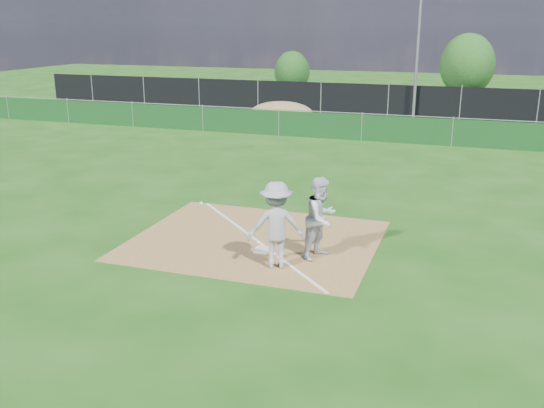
{
  "coord_description": "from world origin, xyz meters",
  "views": [
    {
      "loc": [
        5.02,
        -12.39,
        5.29
      ],
      "look_at": [
        0.44,
        1.0,
        1.0
      ],
      "focal_mm": 40.0,
      "sensor_mm": 36.0,
      "label": 1
    }
  ],
  "objects": [
    {
      "name": "ground",
      "position": [
        0.0,
        10.0,
        0.0
      ],
      "size": [
        90.0,
        90.0,
        0.0
      ],
      "primitive_type": "plane",
      "color": "#1A4C10",
      "rests_on": "ground"
    },
    {
      "name": "infield_dirt",
      "position": [
        0.0,
        1.0,
        0.01
      ],
      "size": [
        6.0,
        5.0,
        0.02
      ],
      "primitive_type": "cube",
      "color": "olive",
      "rests_on": "ground"
    },
    {
      "name": "foul_line",
      "position": [
        0.0,
        1.0,
        0.03
      ],
      "size": [
        5.01,
        5.01,
        0.01
      ],
      "primitive_type": "cube",
      "rotation": [
        0.0,
        0.0,
        0.79
      ],
      "color": "white",
      "rests_on": "infield_dirt"
    },
    {
      "name": "green_fence",
      "position": [
        0.0,
        15.0,
        0.6
      ],
      "size": [
        44.0,
        0.05,
        1.2
      ],
      "primitive_type": "cube",
      "color": "#0F3814",
      "rests_on": "ground"
    },
    {
      "name": "dirt_mound",
      "position": [
        -5.0,
        18.5,
        0.58
      ],
      "size": [
        3.38,
        2.6,
        1.17
      ],
      "primitive_type": "ellipsoid",
      "color": "olive",
      "rests_on": "ground"
    },
    {
      "name": "black_fence",
      "position": [
        0.0,
        23.0,
        0.9
      ],
      "size": [
        46.0,
        0.04,
        1.8
      ],
      "primitive_type": "cube",
      "color": "black",
      "rests_on": "ground"
    },
    {
      "name": "parking_lot",
      "position": [
        0.0,
        28.0,
        0.01
      ],
      "size": [
        46.0,
        9.0,
        0.01
      ],
      "primitive_type": "cube",
      "color": "black",
      "rests_on": "ground"
    },
    {
      "name": "light_pole",
      "position": [
        1.5,
        22.7,
        4.0
      ],
      "size": [
        0.16,
        0.16,
        8.0
      ],
      "primitive_type": "cylinder",
      "color": "slate",
      "rests_on": "ground"
    },
    {
      "name": "first_base",
      "position": [
        0.43,
        0.31,
        0.06
      ],
      "size": [
        0.35,
        0.35,
        0.07
      ],
      "primitive_type": "cube",
      "rotation": [
        0.0,
        0.0,
        0.03
      ],
      "color": "silver",
      "rests_on": "infield_dirt"
    },
    {
      "name": "play_at_first",
      "position": [
        1.04,
        -0.47,
        1.0
      ],
      "size": [
        2.52,
        1.17,
        1.96
      ],
      "color": "#A7A7A9",
      "rests_on": "infield_dirt"
    },
    {
      "name": "runner",
      "position": [
        1.83,
        0.44,
        0.96
      ],
      "size": [
        1.04,
        1.15,
        1.93
      ],
      "primitive_type": "imported",
      "rotation": [
        0.0,
        0.0,
        1.17
      ],
      "color": "silver",
      "rests_on": "ground"
    },
    {
      "name": "car_left",
      "position": [
        -5.16,
        27.8,
        0.68
      ],
      "size": [
        4.04,
        1.84,
        1.34
      ],
      "primitive_type": "imported",
      "rotation": [
        0.0,
        0.0,
        1.51
      ],
      "color": "#B0B2B8",
      "rests_on": "parking_lot"
    },
    {
      "name": "car_mid",
      "position": [
        -2.18,
        27.15,
        0.68
      ],
      "size": [
        4.23,
        2.01,
        1.34
      ],
      "primitive_type": "imported",
      "rotation": [
        0.0,
        0.0,
        1.72
      ],
      "color": "black",
      "rests_on": "parking_lot"
    },
    {
      "name": "car_right",
      "position": [
        3.56,
        27.44,
        0.65
      ],
      "size": [
        4.7,
        2.77,
        1.28
      ],
      "primitive_type": "imported",
      "rotation": [
        0.0,
        0.0,
        1.34
      ],
      "color": "black",
      "rests_on": "parking_lot"
    },
    {
      "name": "tree_left",
      "position": [
        -8.58,
        32.03,
        1.62
      ],
      "size": [
        2.66,
        2.66,
        3.15
      ],
      "color": "#382316",
      "rests_on": "ground"
    },
    {
      "name": "tree_mid",
      "position": [
        3.92,
        33.61,
        2.32
      ],
      "size": [
        3.8,
        3.8,
        4.5
      ],
      "color": "#382316",
      "rests_on": "ground"
    }
  ]
}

